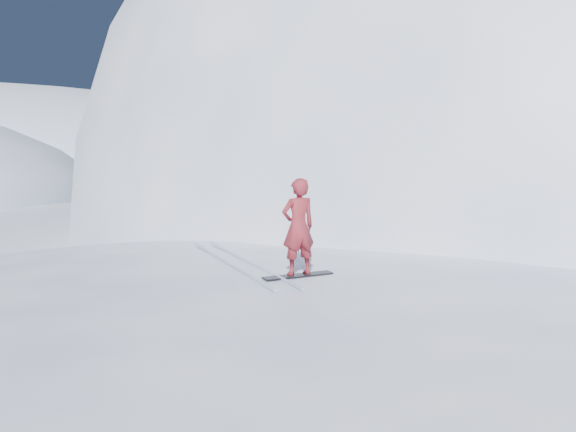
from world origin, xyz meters
name	(u,v)px	position (x,y,z in m)	size (l,w,h in m)	color
near_ridge	(321,374)	(1.00, 3.00, 0.00)	(36.00, 28.00, 4.80)	white
summit_peak	(527,224)	(22.00, 26.00, 0.00)	(60.00, 56.00, 56.00)	white
peak_shoulder	(399,243)	(10.00, 20.00, 0.00)	(28.00, 24.00, 18.00)	white
wind_bumps	(257,397)	(-0.56, 2.12, 0.00)	(16.00, 14.40, 1.00)	white
snowboard	(298,275)	(0.30, 2.26, 2.41)	(1.49, 0.28, 0.02)	black
snowboarder	(298,227)	(0.30, 2.26, 3.39)	(0.70, 0.46, 1.93)	maroon
board_tracks	(236,260)	(-0.74, 4.05, 2.42)	(1.77, 5.89, 0.04)	silver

